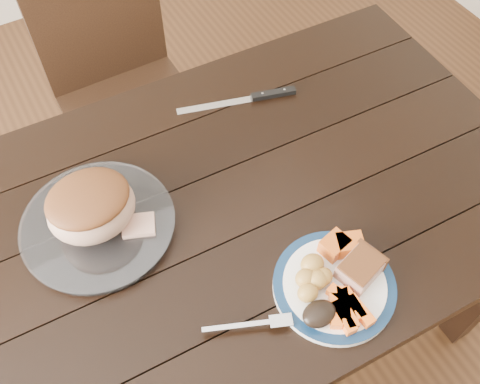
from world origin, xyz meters
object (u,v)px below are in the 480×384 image
fork (254,324)px  carving_knife (259,97)px  chair_far (121,81)px  dinner_plate (334,286)px  serving_platter (99,226)px  dining_table (207,234)px  roast_joint (92,209)px  pork_slice (360,269)px

fork → carving_knife: (0.33, 0.54, -0.01)m
chair_far → dinner_plate: bearing=94.8°
serving_platter → fork: bearing=-63.9°
dining_table → chair_far: size_ratio=1.76×
chair_far → roast_joint: bearing=66.9°
pork_slice → fork: (-0.24, 0.01, -0.02)m
serving_platter → carving_knife: serving_platter is taller
fork → roast_joint: bearing=138.8°
pork_slice → roast_joint: roast_joint is taller
carving_knife → dinner_plate: bearing=-88.9°
serving_platter → roast_joint: bearing=0.0°
dinner_plate → fork: size_ratio=1.48×
serving_platter → dinner_plate: bearing=-45.8°
dining_table → dinner_plate: bearing=-63.9°
roast_joint → carving_knife: size_ratio=0.60×
chair_far → fork: chair_far is taller
dining_table → roast_joint: size_ratio=8.70×
dinner_plate → roast_joint: (-0.37, 0.38, 0.07)m
carving_knife → chair_far: bearing=132.1°
serving_platter → chair_far: bearing=67.1°
pork_slice → roast_joint: 0.57m
fork → carving_knife: 0.63m
dining_table → carving_knife: size_ratio=5.21×
serving_platter → roast_joint: roast_joint is taller
pork_slice → roast_joint: bearing=137.9°
chair_far → roast_joint: (-0.28, -0.66, 0.30)m
dining_table → fork: (-0.04, -0.29, 0.11)m
dinner_plate → carving_knife: 0.57m
dinner_plate → roast_joint: size_ratio=1.34×
dinner_plate → carving_knife: (0.15, 0.55, -0.00)m
chair_far → dinner_plate: (0.09, -1.03, 0.23)m
roast_joint → chair_far: bearing=67.1°
chair_far → carving_knife: 0.59m
carving_knife → serving_platter: bearing=-145.7°
chair_far → dining_table: bearing=85.5°
dining_table → pork_slice: 0.38m
dinner_plate → serving_platter: serving_platter is taller
pork_slice → carving_knife: (0.09, 0.55, -0.03)m
chair_far → dinner_plate: chair_far is taller
dinner_plate → serving_platter: bearing=134.2°
dining_table → dinner_plate: 0.34m
serving_platter → dining_table: bearing=-20.2°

